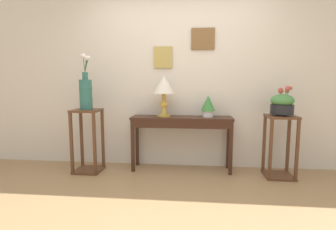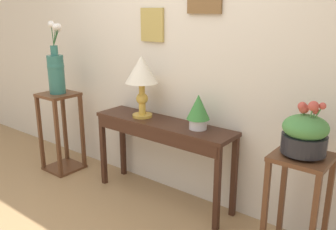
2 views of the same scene
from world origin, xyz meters
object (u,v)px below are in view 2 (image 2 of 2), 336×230
at_px(pedestal_stand_left, 61,132).
at_px(pedestal_stand_right, 296,211).
at_px(table_lamp, 142,74).
at_px(planter_bowl_wide_right, 305,134).
at_px(potted_plant_on_console, 198,110).
at_px(flower_vase_tall_left, 56,68).
at_px(console_table, 161,134).

height_order(pedestal_stand_left, pedestal_stand_right, pedestal_stand_left).
xyz_separation_m(table_lamp, planter_bowl_wide_right, (1.53, -0.14, -0.20)).
bearing_deg(table_lamp, pedestal_stand_right, -5.29).
distance_m(pedestal_stand_left, pedestal_stand_right, 2.57).
relative_size(pedestal_stand_left, planter_bowl_wide_right, 2.31).
height_order(potted_plant_on_console, flower_vase_tall_left, flower_vase_tall_left).
height_order(table_lamp, pedestal_stand_right, table_lamp).
height_order(console_table, planter_bowl_wide_right, planter_bowl_wide_right).
height_order(console_table, pedestal_stand_right, pedestal_stand_right).
distance_m(console_table, pedestal_stand_left, 1.31).
bearing_deg(flower_vase_tall_left, table_lamp, 9.76).
height_order(flower_vase_tall_left, planter_bowl_wide_right, flower_vase_tall_left).
relative_size(console_table, potted_plant_on_console, 4.71).
distance_m(console_table, potted_plant_on_console, 0.46).
height_order(console_table, pedestal_stand_left, pedestal_stand_left).
relative_size(potted_plant_on_console, planter_bowl_wide_right, 0.78).
relative_size(console_table, table_lamp, 2.46).
bearing_deg(pedestal_stand_left, console_table, 7.01).
bearing_deg(flower_vase_tall_left, pedestal_stand_left, -109.89).
bearing_deg(console_table, pedestal_stand_left, -172.99).
distance_m(potted_plant_on_console, planter_bowl_wide_right, 0.94).
bearing_deg(planter_bowl_wide_right, flower_vase_tall_left, -179.18).
relative_size(console_table, planter_bowl_wide_right, 3.68).
height_order(potted_plant_on_console, planter_bowl_wide_right, planter_bowl_wide_right).
bearing_deg(console_table, planter_bowl_wide_right, -5.31).
bearing_deg(flower_vase_tall_left, pedestal_stand_right, 0.83).
distance_m(table_lamp, pedestal_stand_right, 1.71).
relative_size(pedestal_stand_left, pedestal_stand_right, 1.07).
bearing_deg(planter_bowl_wide_right, potted_plant_on_console, 169.89).
bearing_deg(console_table, pedestal_stand_right, -5.29).
distance_m(console_table, pedestal_stand_right, 1.31).
bearing_deg(flower_vase_tall_left, planter_bowl_wide_right, 0.82).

